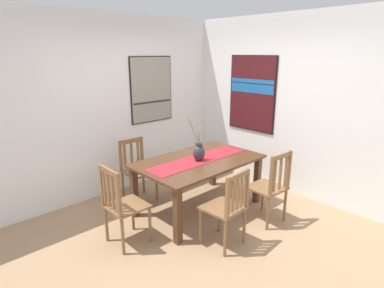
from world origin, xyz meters
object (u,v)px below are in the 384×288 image
Objects in this scene: chair_2 at (227,206)px; centerpiece_vase at (199,152)px; chair_1 at (122,204)px; chair_0 at (270,186)px; dining_table at (199,167)px; painting_on_side_wall at (252,94)px; painting_on_back_wall at (151,90)px; chair_3 at (137,169)px.

centerpiece_vase is at bearing 66.10° from chair_2.
chair_0 is at bearing -27.71° from chair_1.
dining_table is 1.69m from painting_on_side_wall.
painting_on_back_wall is (0.62, 2.19, 1.06)m from chair_2.
chair_2 is (-0.39, -0.85, -0.14)m from dining_table.
painting_on_back_wall reaches higher than centerpiece_vase.
painting_on_back_wall is (0.22, 1.34, 0.92)m from dining_table.
centerpiece_vase is (-0.03, -0.03, 0.22)m from dining_table.
chair_2 is at bearing 177.98° from chair_0.
chair_1 is 1.05× the size of chair_3.
centerpiece_vase reaches higher than chair_1.
chair_2 reaches higher than dining_table.
dining_table is 0.95m from chair_2.
painting_on_side_wall is (1.44, 0.21, 0.85)m from dining_table.
painting_on_back_wall is at bearing 137.27° from painting_on_side_wall.
chair_2 is at bearing -88.14° from chair_3.
chair_0 is at bearing -2.02° from chair_2.
painting_on_back_wall is 0.86× the size of painting_on_side_wall.
chair_2 is (-0.81, 0.03, -0.00)m from chair_0.
painting_on_back_wall is at bearing 95.00° from chair_0.
chair_3 reaches higher than dining_table.
dining_table is at bearing -62.25° from chair_3.
painting_on_side_wall is at bearing 4.95° from chair_1.
chair_2 is 1.01× the size of chair_3.
painting_on_side_wall reaches higher than chair_3.
chair_0 is 0.79× the size of painting_on_side_wall.
dining_table is 1.86× the size of chair_3.
chair_1 is at bearing -179.24° from dining_table.
painting_on_side_wall is at bearing -42.73° from painting_on_back_wall.
painting_on_side_wall is at bearing -18.58° from chair_3.
centerpiece_vase is 1.55m from painting_on_back_wall.
dining_table is 0.23m from centerpiece_vase.
centerpiece_vase is at bearing -64.46° from chair_3.
chair_1 is 1.16m from chair_3.
chair_2 is 2.34m from painting_on_side_wall.
chair_2 is 0.75× the size of painting_on_side_wall.
chair_3 is (0.78, 0.86, -0.02)m from chair_1.
chair_1 reaches higher than chair_2.
chair_3 is at bearing 115.54° from centerpiece_vase.
chair_1 is (-1.20, 0.01, -0.36)m from centerpiece_vase.
dining_table is at bearing 46.63° from centerpiece_vase.
painting_on_back_wall is (0.67, 0.49, 1.07)m from chair_3.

